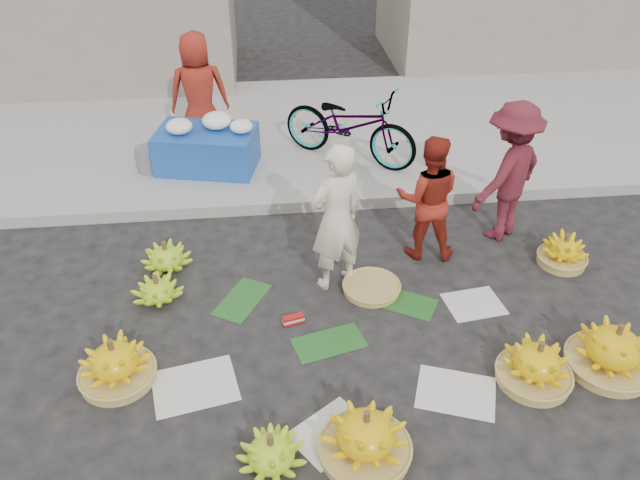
{
  "coord_description": "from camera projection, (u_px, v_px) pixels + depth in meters",
  "views": [
    {
      "loc": [
        -0.61,
        -4.36,
        4.06
      ],
      "look_at": [
        -0.11,
        0.47,
        0.7
      ],
      "focal_mm": 35.0,
      "sensor_mm": 36.0,
      "label": 1
    }
  ],
  "objects": [
    {
      "name": "bicycle",
      "position": [
        350.0,
        125.0,
        8.24
      ],
      "size": [
        1.63,
        1.96,
        1.01
      ],
      "primitive_type": "imported",
      "rotation": [
        0.0,
        0.0,
        0.97
      ],
      "color": "gray",
      "rests_on": "sidewalk"
    },
    {
      "name": "ground",
      "position": [
        337.0,
        328.0,
        5.92
      ],
      "size": [
        80.0,
        80.0,
        0.0
      ],
      "primitive_type": "plane",
      "color": "black",
      "rests_on": "ground"
    },
    {
      "name": "grey_bucket",
      "position": [
        147.0,
        159.0,
        8.15
      ],
      "size": [
        0.29,
        0.29,
        0.33
      ],
      "primitive_type": "cylinder",
      "color": "slate",
      "rests_on": "sidewalk"
    },
    {
      "name": "vendor_cream",
      "position": [
        336.0,
        218.0,
        6.04
      ],
      "size": [
        0.68,
        0.59,
        1.58
      ],
      "primitive_type": "imported",
      "rotation": [
        0.0,
        0.0,
        3.58
      ],
      "color": "white",
      "rests_on": "ground"
    },
    {
      "name": "banana_leaves",
      "position": [
        324.0,
        314.0,
        6.08
      ],
      "size": [
        2.0,
        1.0,
        0.0
      ],
      "primitive_type": null,
      "color": "#1A4F1C",
      "rests_on": "ground"
    },
    {
      "name": "man_striped",
      "position": [
        509.0,
        172.0,
        6.78
      ],
      "size": [
        1.19,
        1.1,
        1.61
      ],
      "primitive_type": "imported",
      "rotation": [
        0.0,
        0.0,
        3.77
      ],
      "color": "maroon",
      "rests_on": "ground"
    },
    {
      "name": "sidewalk",
      "position": [
        302.0,
        131.0,
        9.41
      ],
      "size": [
        40.0,
        4.0,
        0.12
      ],
      "primitive_type": "cube",
      "color": "gray",
      "rests_on": "ground"
    },
    {
      "name": "banana_bunch_7",
      "position": [
        166.0,
        256.0,
        6.64
      ],
      "size": [
        0.64,
        0.64,
        0.32
      ],
      "rotation": [
        0.0,
        0.0,
        0.36
      ],
      "color": "#89C21B",
      "rests_on": "ground"
    },
    {
      "name": "curb",
      "position": [
        315.0,
        202.0,
        7.68
      ],
      "size": [
        40.0,
        0.25,
        0.15
      ],
      "primitive_type": "cube",
      "color": "gray",
      "rests_on": "ground"
    },
    {
      "name": "banana_bunch_5",
      "position": [
        564.0,
        252.0,
        6.68
      ],
      "size": [
        0.56,
        0.56,
        0.37
      ],
      "rotation": [
        0.0,
        0.0,
        -0.42
      ],
      "color": "#A78A46",
      "rests_on": "ground"
    },
    {
      "name": "banana_bunch_0",
      "position": [
        115.0,
        363.0,
        5.28
      ],
      "size": [
        0.68,
        0.68,
        0.45
      ],
      "rotation": [
        0.0,
        0.0,
        0.25
      ],
      "color": "#A78A46",
      "rests_on": "ground"
    },
    {
      "name": "flower_table",
      "position": [
        207.0,
        146.0,
        8.16
      ],
      "size": [
        1.4,
        1.04,
        0.73
      ],
      "rotation": [
        0.0,
        0.0,
        -0.22
      ],
      "color": "#18459E",
      "rests_on": "sidewalk"
    },
    {
      "name": "banana_bunch_6",
      "position": [
        157.0,
        290.0,
        6.19
      ],
      "size": [
        0.55,
        0.55,
        0.3
      ],
      "rotation": [
        0.0,
        0.0,
        -0.27
      ],
      "color": "#89C21B",
      "rests_on": "ground"
    },
    {
      "name": "incense_stack",
      "position": [
        293.0,
        320.0,
        5.94
      ],
      "size": [
        0.22,
        0.12,
        0.09
      ],
      "primitive_type": "cube",
      "rotation": [
        0.0,
        0.0,
        0.25
      ],
      "color": "red",
      "rests_on": "ground"
    },
    {
      "name": "basket_spare",
      "position": [
        371.0,
        288.0,
        6.37
      ],
      "size": [
        0.72,
        0.72,
        0.07
      ],
      "primitive_type": "cylinder",
      "rotation": [
        0.0,
        0.0,
        -0.29
      ],
      "color": "#A78A46",
      "rests_on": "ground"
    },
    {
      "name": "banana_bunch_2",
      "position": [
        366.0,
        436.0,
        4.65
      ],
      "size": [
        0.72,
        0.72,
        0.47
      ],
      "rotation": [
        0.0,
        0.0,
        0.18
      ],
      "color": "#A78A46",
      "rests_on": "ground"
    },
    {
      "name": "flower_vendor",
      "position": [
        199.0,
        93.0,
        8.36
      ],
      "size": [
        0.83,
        0.58,
        1.61
      ],
      "primitive_type": "imported",
      "rotation": [
        0.0,
        0.0,
        3.23
      ],
      "color": "#A22919",
      "rests_on": "sidewalk"
    },
    {
      "name": "banana_bunch_3",
      "position": [
        536.0,
        364.0,
        5.28
      ],
      "size": [
        0.63,
        0.63,
        0.44
      ],
      "rotation": [
        0.0,
        0.0,
        -0.02
      ],
      "color": "#A78A46",
      "rests_on": "ground"
    },
    {
      "name": "banana_bunch_1",
      "position": [
        271.0,
        452.0,
        4.62
      ],
      "size": [
        0.63,
        0.63,
        0.32
      ],
      "rotation": [
        0.0,
        0.0,
        -0.35
      ],
      "color": "#89C21B",
      "rests_on": "ground"
    },
    {
      "name": "vendor_red",
      "position": [
        428.0,
        198.0,
        6.53
      ],
      "size": [
        0.77,
        0.65,
        1.4
      ],
      "primitive_type": "imported",
      "rotation": [
        0.0,
        0.0,
        2.96
      ],
      "color": "#A22919",
      "rests_on": "ground"
    },
    {
      "name": "banana_bunch_4",
      "position": [
        613.0,
        349.0,
        5.38
      ],
      "size": [
        0.86,
        0.86,
        0.49
      ],
      "rotation": [
        0.0,
        0.0,
        -0.39
      ],
      "color": "#A78A46",
      "rests_on": "ground"
    },
    {
      "name": "newspaper_scatter",
      "position": [
        349.0,
        392.0,
        5.27
      ],
      "size": [
        3.2,
        1.8,
        0.0
      ],
      "primitive_type": null,
      "color": "silver",
      "rests_on": "ground"
    }
  ]
}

